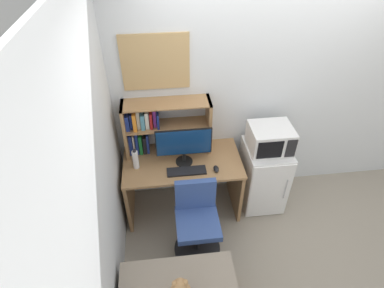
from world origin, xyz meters
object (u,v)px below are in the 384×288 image
monitor (184,144)px  keyboard (187,171)px  desk_chair (197,224)px  computer_mouse (216,169)px  hutch_bookshelf (154,125)px  microwave (270,138)px  wall_corkboard (155,62)px  mini_fridge (263,175)px  water_bottle (136,159)px

monitor → keyboard: bearing=-86.5°
desk_chair → keyboard: bearing=99.0°
keyboard → computer_mouse: size_ratio=4.07×
hutch_bookshelf → microwave: (1.22, -0.20, -0.13)m
keyboard → desk_chair: (0.06, -0.38, -0.38)m
keyboard → monitor: bearing=93.5°
keyboard → microwave: (0.91, 0.19, 0.20)m
keyboard → wall_corkboard: wall_corkboard is taller
hutch_bookshelf → computer_mouse: bearing=-33.2°
mini_fridge → desk_chair: size_ratio=0.96×
water_bottle → mini_fridge: size_ratio=0.29×
hutch_bookshelf → mini_fridge: size_ratio=1.11×
water_bottle → microwave: 1.43m
keyboard → computer_mouse: computer_mouse is taller
hutch_bookshelf → keyboard: (0.30, -0.39, -0.33)m
desk_chair → monitor: bearing=97.4°
desk_chair → wall_corkboard: size_ratio=1.31×
microwave → computer_mouse: bearing=-162.0°
hutch_bookshelf → microwave: bearing=-9.3°
monitor → desk_chair: 0.82m
microwave → wall_corkboard: bearing=165.2°
hutch_bookshelf → monitor: hutch_bookshelf is taller
wall_corkboard → monitor: bearing=-56.1°
wall_corkboard → computer_mouse: bearing=-42.9°
water_bottle → mini_fridge: (1.42, 0.05, -0.45)m
hutch_bookshelf → keyboard: size_ratio=2.25×
hutch_bookshelf → computer_mouse: hutch_bookshelf is taller
computer_mouse → microwave: microwave is taller
microwave → keyboard: bearing=-168.5°
hutch_bookshelf → monitor: 0.39m
water_bottle → desk_chair: size_ratio=0.27×
microwave → wall_corkboard: size_ratio=0.68×
microwave → desk_chair: microwave is taller
keyboard → desk_chair: size_ratio=0.47×
hutch_bookshelf → desk_chair: (0.36, -0.77, -0.71)m
computer_mouse → microwave: 0.67m
hutch_bookshelf → wall_corkboard: wall_corkboard is taller
computer_mouse → water_bottle: bearing=170.1°
water_bottle → desk_chair: 0.90m
water_bottle → mini_fridge: bearing=2.1°
computer_mouse → microwave: size_ratio=0.22×
mini_fridge → wall_corkboard: bearing=165.0°
microwave → water_bottle: bearing=-177.8°
desk_chair → mini_fridge: bearing=33.6°
desk_chair → wall_corkboard: bearing=108.7°
mini_fridge → monitor: bearing=-178.3°
hutch_bookshelf → microwave: hutch_bookshelf is taller
monitor → desk_chair: size_ratio=0.68×
computer_mouse → mini_fridge: bearing=17.7°
water_bottle → monitor: bearing=2.7°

